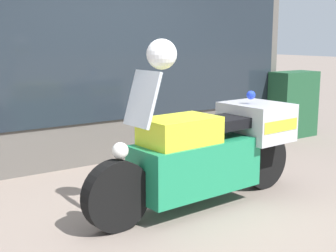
# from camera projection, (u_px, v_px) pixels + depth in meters

# --- Properties ---
(ground_plane) EXTENTS (60.00, 60.00, 0.00)m
(ground_plane) POSITION_uv_depth(u_px,v_px,m) (190.00, 203.00, 4.56)
(ground_plane) COLOR gray
(window_display) EXTENTS (4.71, 0.30, 1.96)m
(window_display) POSITION_uv_depth(u_px,v_px,m) (126.00, 121.00, 6.36)
(window_display) COLOR slate
(window_display) RESTS_ON ground
(paramedic_motorcycle) EXTENTS (2.45, 0.68, 1.32)m
(paramedic_motorcycle) POSITION_uv_depth(u_px,v_px,m) (211.00, 149.00, 4.48)
(paramedic_motorcycle) COLOR black
(paramedic_motorcycle) RESTS_ON ground
(utility_cabinet) EXTENTS (0.77, 0.41, 1.05)m
(utility_cabinet) POSITION_uv_depth(u_px,v_px,m) (293.00, 104.00, 7.54)
(utility_cabinet) COLOR #1E4C2D
(utility_cabinet) RESTS_ON ground
(white_helmet) EXTENTS (0.26, 0.26, 0.26)m
(white_helmet) POSITION_uv_depth(u_px,v_px,m) (162.00, 54.00, 3.95)
(white_helmet) COLOR white
(white_helmet) RESTS_ON paramedic_motorcycle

